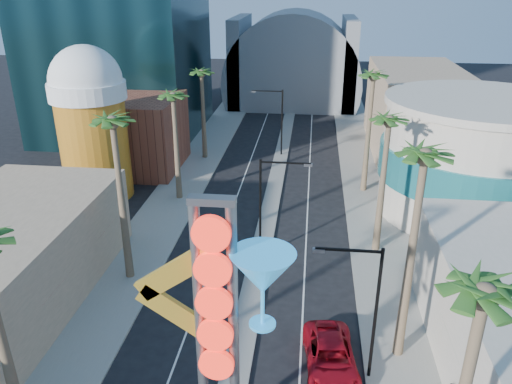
{
  "coord_description": "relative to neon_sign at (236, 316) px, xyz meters",
  "views": [
    {
      "loc": [
        3.52,
        -13.39,
        19.95
      ],
      "look_at": [
        -0.4,
        20.71,
        5.12
      ],
      "focal_mm": 35.0,
      "sensor_mm": 36.0,
      "label": 1
    }
  ],
  "objects": [
    {
      "name": "palm_6",
      "position": [
        8.18,
        19.04,
        2.62
      ],
      "size": [
        2.4,
        2.4,
        11.7
      ],
      "color": "brown",
      "rests_on": "ground"
    },
    {
      "name": "streetlight_2",
      "position": [
        5.91,
        5.04,
        -2.47
      ],
      "size": [
        3.45,
        0.25,
        8.0
      ],
      "color": "black",
      "rests_on": "ground"
    },
    {
      "name": "streetlight_0",
      "position": [
        -0.27,
        17.04,
        -2.43
      ],
      "size": [
        3.79,
        0.25,
        8.0
      ],
      "color": "black",
      "rests_on": "ground"
    },
    {
      "name": "palm_7",
      "position": [
        8.18,
        31.04,
        3.52
      ],
      "size": [
        2.4,
        2.4,
        12.7
      ],
      "color": "brown",
      "rests_on": "ground"
    },
    {
      "name": "canopy",
      "position": [
        -0.82,
        69.04,
        -3.0
      ],
      "size": [
        22.0,
        16.0,
        22.0
      ],
      "color": "slate",
      "rests_on": "ground"
    },
    {
      "name": "palm_5",
      "position": [
        8.18,
        7.04,
        3.96
      ],
      "size": [
        2.4,
        2.4,
        13.2
      ],
      "color": "brown",
      "rests_on": "ground"
    },
    {
      "name": "sidewalk_west",
      "position": [
        -10.32,
        32.04,
        -7.23
      ],
      "size": [
        5.0,
        100.0,
        0.15
      ],
      "primitive_type": "cube",
      "color": "gray",
      "rests_on": "ground"
    },
    {
      "name": "sidewalk_east",
      "position": [
        8.68,
        32.04,
        -7.23
      ],
      "size": [
        5.0,
        100.0,
        0.15
      ],
      "primitive_type": "cube",
      "color": "gray",
      "rests_on": "ground"
    },
    {
      "name": "neon_sign",
      "position": [
        0.0,
        0.0,
        0.0
      ],
      "size": [
        6.53,
        2.6,
        12.55
      ],
      "color": "gray",
      "rests_on": "ground"
    },
    {
      "name": "filler_east",
      "position": [
        15.18,
        45.04,
        -2.31
      ],
      "size": [
        10.0,
        20.0,
        10.0
      ],
      "primitive_type": "cube",
      "color": "tan",
      "rests_on": "ground"
    },
    {
      "name": "turquoise_building",
      "position": [
        17.18,
        27.04,
        -2.06
      ],
      "size": [
        16.6,
        16.6,
        10.6
      ],
      "color": "#BDB4A0",
      "rests_on": "ground"
    },
    {
      "name": "brick_filler_west",
      "position": [
        -16.82,
        35.04,
        -3.31
      ],
      "size": [
        10.0,
        10.0,
        8.0
      ],
      "primitive_type": "cube",
      "color": "brown",
      "rests_on": "ground"
    },
    {
      "name": "palm_3",
      "position": [
        -9.82,
        39.04,
        2.17
      ],
      "size": [
        2.4,
        2.4,
        11.2
      ],
      "color": "brown",
      "rests_on": "ground"
    },
    {
      "name": "palm_4",
      "position": [
        8.18,
        -2.96,
        3.07
      ],
      "size": [
        2.4,
        2.4,
        12.2
      ],
      "color": "brown",
      "rests_on": "ground"
    },
    {
      "name": "beer_mug",
      "position": [
        -17.82,
        27.04,
        0.54
      ],
      "size": [
        7.0,
        7.0,
        14.5
      ],
      "color": "#AB6916",
      "rests_on": "ground"
    },
    {
      "name": "palm_1",
      "position": [
        -9.82,
        13.04,
        3.52
      ],
      "size": [
        2.4,
        2.4,
        12.7
      ],
      "color": "brown",
      "rests_on": "ground"
    },
    {
      "name": "median",
      "position": [
        -0.82,
        35.04,
        -7.23
      ],
      "size": [
        1.6,
        84.0,
        0.15
      ],
      "primitive_type": "cube",
      "color": "gray",
      "rests_on": "ground"
    },
    {
      "name": "streetlight_1",
      "position": [
        -1.36,
        41.04,
        -2.43
      ],
      "size": [
        3.79,
        0.25,
        8.0
      ],
      "color": "black",
      "rests_on": "ground"
    },
    {
      "name": "red_pickup",
      "position": [
        4.32,
        5.38,
        -6.49
      ],
      "size": [
        3.28,
        6.13,
        1.64
      ],
      "primitive_type": "imported",
      "rotation": [
        0.0,
        0.0,
        0.1
      ],
      "color": "#B30D1A",
      "rests_on": "ground"
    },
    {
      "name": "palm_2",
      "position": [
        -9.82,
        27.04,
        2.17
      ],
      "size": [
        2.4,
        2.4,
        11.2
      ],
      "color": "brown",
      "rests_on": "ground"
    }
  ]
}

